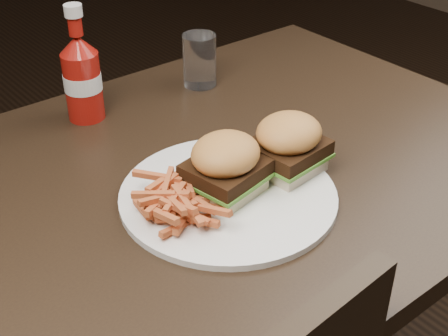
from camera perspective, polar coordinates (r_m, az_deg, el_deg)
dining_table at (r=1.03m, az=-2.28°, el=-1.32°), size 1.20×0.80×0.04m
plate at (r=0.96m, az=0.38°, el=-2.52°), size 0.33×0.33×0.01m
sandwich_half_a at (r=0.95m, az=0.14°, el=-1.61°), size 0.11×0.11×0.03m
sandwich_half_b at (r=1.01m, az=5.78°, el=0.41°), size 0.11×0.10×0.03m
fries_pile at (r=0.91m, az=-3.97°, el=-2.67°), size 0.16×0.16×0.05m
ketchup_bottle at (r=1.18m, az=-12.72°, el=7.13°), size 0.08×0.08×0.14m
tumbler at (r=1.29m, az=-2.24°, el=9.83°), size 0.09×0.09×0.11m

